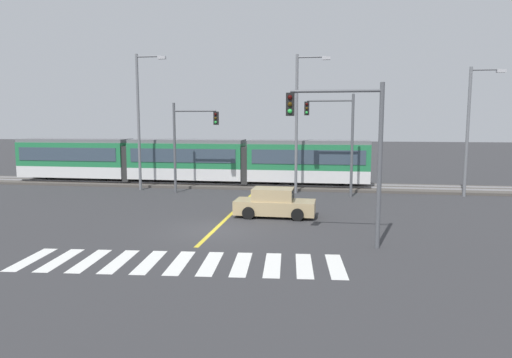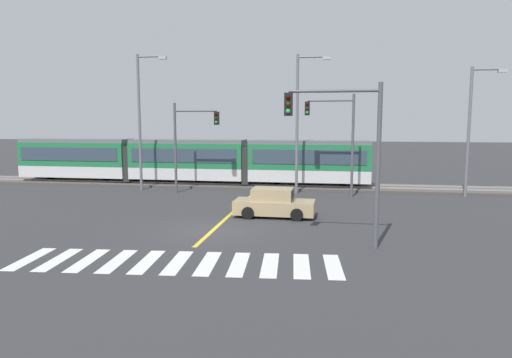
{
  "view_description": "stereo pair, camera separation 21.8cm",
  "coord_description": "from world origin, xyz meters",
  "views": [
    {
      "loc": [
        5.12,
        -19.99,
        4.97
      ],
      "look_at": [
        0.94,
        6.56,
        1.6
      ],
      "focal_mm": 32.0,
      "sensor_mm": 36.0,
      "label": 1
    },
    {
      "loc": [
        5.33,
        -19.95,
        4.97
      ],
      "look_at": [
        0.94,
        6.56,
        1.6
      ],
      "focal_mm": 32.0,
      "sensor_mm": 36.0,
      "label": 2
    }
  ],
  "objects": [
    {
      "name": "crosswalk_stripe_4",
      "position": [
        -1.1,
        -5.0,
        0.0
      ],
      "size": [
        0.79,
        2.84,
        0.01
      ],
      "primitive_type": "cube",
      "rotation": [
        0.0,
        0.0,
        0.08
      ],
      "color": "silver",
      "rests_on": "ground"
    },
    {
      "name": "track_bed",
      "position": [
        0.0,
        14.57,
        0.09
      ],
      "size": [
        120.0,
        4.0,
        0.18
      ],
      "primitive_type": "cube",
      "color": "#4C4742",
      "rests_on": "ground"
    },
    {
      "name": "crosswalk_stripe_3",
      "position": [
        -2.19,
        -5.09,
        0.0
      ],
      "size": [
        0.79,
        2.84,
        0.01
      ],
      "primitive_type": "cube",
      "rotation": [
        0.0,
        0.0,
        0.08
      ],
      "color": "silver",
      "rests_on": "ground"
    },
    {
      "name": "crosswalk_stripe_5",
      "position": [
        0.0,
        -4.91,
        0.0
      ],
      "size": [
        0.79,
        2.84,
        0.01
      ],
      "primitive_type": "cube",
      "rotation": [
        0.0,
        0.0,
        0.08
      ],
      "color": "silver",
      "rests_on": "ground"
    },
    {
      "name": "crosswalk_stripe_0",
      "position": [
        -5.48,
        -5.37,
        0.0
      ],
      "size": [
        0.79,
        2.84,
        0.01
      ],
      "primitive_type": "cube",
      "rotation": [
        0.0,
        0.0,
        0.08
      ],
      "color": "silver",
      "rests_on": "ground"
    },
    {
      "name": "traffic_light_near_right",
      "position": [
        5.92,
        -1.86,
        4.31
      ],
      "size": [
        3.75,
        0.38,
        6.47
      ],
      "color": "#515459",
      "rests_on": "ground"
    },
    {
      "name": "street_lamp_centre",
      "position": [
        3.15,
        11.72,
        5.37
      ],
      "size": [
        2.33,
        0.28,
        9.52
      ],
      "color": "slate",
      "rests_on": "ground"
    },
    {
      "name": "ground_plane",
      "position": [
        0.0,
        0.0,
        0.0
      ],
      "size": [
        200.0,
        200.0,
        0.0
      ],
      "primitive_type": "plane",
      "color": "#333335"
    },
    {
      "name": "rail_near",
      "position": [
        0.0,
        13.85,
        0.23
      ],
      "size": [
        120.0,
        0.08,
        0.1
      ],
      "primitive_type": "cube",
      "color": "#939399",
      "rests_on": "track_bed"
    },
    {
      "name": "crosswalk_stripe_2",
      "position": [
        -3.29,
        -5.18,
        0.0
      ],
      "size": [
        0.79,
        2.84,
        0.01
      ],
      "primitive_type": "cube",
      "rotation": [
        0.0,
        0.0,
        0.08
      ],
      "color": "silver",
      "rests_on": "ground"
    },
    {
      "name": "street_lamp_west",
      "position": [
        -8.26,
        11.49,
        5.49
      ],
      "size": [
        2.27,
        0.28,
        9.77
      ],
      "color": "slate",
      "rests_on": "ground"
    },
    {
      "name": "crosswalk_stripe_9",
      "position": [
        4.38,
        -4.54,
        0.0
      ],
      "size": [
        0.79,
        2.84,
        0.01
      ],
      "primitive_type": "cube",
      "rotation": [
        0.0,
        0.0,
        0.08
      ],
      "color": "silver",
      "rests_on": "ground"
    },
    {
      "name": "rail_far",
      "position": [
        0.0,
        15.29,
        0.23
      ],
      "size": [
        120.0,
        0.08,
        0.1
      ],
      "primitive_type": "cube",
      "color": "#939399",
      "rests_on": "track_bed"
    },
    {
      "name": "crosswalk_stripe_7",
      "position": [
        2.19,
        -4.73,
        0.0
      ],
      "size": [
        0.79,
        2.84,
        0.01
      ],
      "primitive_type": "cube",
      "rotation": [
        0.0,
        0.0,
        0.08
      ],
      "color": "silver",
      "rests_on": "ground"
    },
    {
      "name": "lane_centre_line",
      "position": [
        0.0,
        4.83,
        0.0
      ],
      "size": [
        0.2,
        15.48,
        0.01
      ],
      "primitive_type": "cube",
      "color": "gold",
      "rests_on": "ground"
    },
    {
      "name": "traffic_light_far_right",
      "position": [
        5.7,
        10.65,
        4.42
      ],
      "size": [
        3.25,
        0.38,
        6.79
      ],
      "color": "#515459",
      "rests_on": "ground"
    },
    {
      "name": "traffic_light_far_left",
      "position": [
        -4.43,
        10.63,
        4.06
      ],
      "size": [
        3.25,
        0.38,
        6.28
      ],
      "color": "#515459",
      "rests_on": "ground"
    },
    {
      "name": "crosswalk_stripe_6",
      "position": [
        1.1,
        -4.82,
        0.0
      ],
      "size": [
        0.79,
        2.84,
        0.01
      ],
      "primitive_type": "cube",
      "rotation": [
        0.0,
        0.0,
        0.08
      ],
      "color": "silver",
      "rests_on": "ground"
    },
    {
      "name": "sedan_crossing",
      "position": [
        2.41,
        3.52,
        0.7
      ],
      "size": [
        4.23,
        1.98,
        1.52
      ],
      "color": "tan",
      "rests_on": "ground"
    },
    {
      "name": "street_lamp_east",
      "position": [
        14.41,
        12.0,
        4.84
      ],
      "size": [
        2.21,
        0.28,
        8.52
      ],
      "color": "slate",
      "rests_on": "ground"
    },
    {
      "name": "crosswalk_stripe_8",
      "position": [
        3.29,
        -4.63,
        0.0
      ],
      "size": [
        0.79,
        2.84,
        0.01
      ],
      "primitive_type": "cube",
      "rotation": [
        0.0,
        0.0,
        0.08
      ],
      "color": "silver",
      "rests_on": "ground"
    },
    {
      "name": "crosswalk_stripe_1",
      "position": [
        -4.38,
        -5.28,
        0.0
      ],
      "size": [
        0.79,
        2.84,
        0.01
      ],
      "primitive_type": "cube",
      "rotation": [
        0.0,
        0.0,
        0.08
      ],
      "color": "silver",
      "rests_on": "ground"
    },
    {
      "name": "crosswalk_stripe_10",
      "position": [
        5.48,
        -4.45,
        0.0
      ],
      "size": [
        0.79,
        2.84,
        0.01
      ],
      "primitive_type": "cube",
      "rotation": [
        0.0,
        0.0,
        0.08
      ],
      "color": "silver",
      "rests_on": "ground"
    },
    {
      "name": "light_rail_tram",
      "position": [
        -5.81,
        14.56,
        2.05
      ],
      "size": [
        28.0,
        2.64,
        3.43
      ],
      "color": "silver",
      "rests_on": "track_bed"
    }
  ]
}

